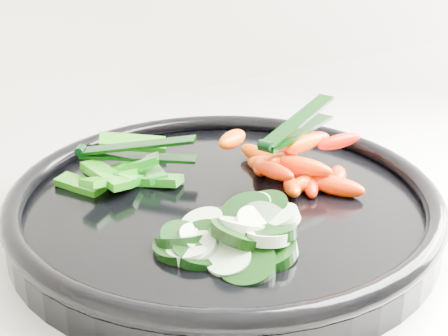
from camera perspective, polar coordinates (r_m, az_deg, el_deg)
veggie_tray at (r=0.55m, az=-0.00°, el=-3.31°), size 0.37×0.37×0.04m
cucumber_pile at (r=0.47m, az=0.43°, el=-6.34°), size 0.13×0.12×0.04m
carrot_pile at (r=0.58m, az=6.22°, el=0.57°), size 0.14×0.15×0.05m
pepper_pile at (r=0.59m, az=-9.12°, el=-0.23°), size 0.13×0.12×0.04m
tong_carrot at (r=0.57m, az=6.61°, el=3.72°), size 0.11×0.05×0.02m
tong_pepper at (r=0.59m, az=-8.26°, el=1.53°), size 0.10×0.08×0.02m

